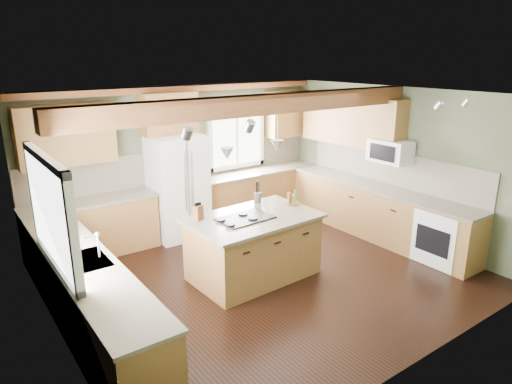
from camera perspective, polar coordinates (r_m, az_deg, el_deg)
floor at (r=6.80m, az=1.17°, el=-10.38°), size 5.60×5.60×0.00m
ceiling at (r=6.06m, az=1.32°, el=12.02°), size 5.60×5.60×0.00m
wall_back at (r=8.37m, az=-9.18°, el=4.16°), size 5.60×0.00×5.60m
wall_left at (r=5.21m, az=-24.22°, el=-5.08°), size 0.00×5.00×5.00m
wall_right at (r=8.25m, az=16.95°, el=3.46°), size 0.00×5.00×5.00m
ceiling_beam at (r=6.15m, az=0.74°, el=10.88°), size 5.55×0.26×0.26m
soffit_trim at (r=8.10m, az=-9.27°, el=12.62°), size 5.55×0.20×0.10m
backsplash_back at (r=8.38m, az=-9.11°, el=3.55°), size 5.58×0.03×0.58m
backsplash_right at (r=8.29m, az=16.57°, el=2.91°), size 0.03×3.70×0.58m
base_cab_back_left at (r=7.73m, az=-19.75°, el=-4.39°), size 2.02×0.60×0.88m
counter_back_left at (r=7.58m, az=-20.09°, el=-1.15°), size 2.06×0.64×0.04m
base_cab_back_right at (r=9.10m, az=0.31°, el=-0.19°), size 2.62×0.60×0.88m
counter_back_right at (r=8.97m, az=0.32°, el=2.62°), size 2.66×0.64×0.04m
base_cab_left at (r=5.66m, az=-20.26°, el=-12.44°), size 0.60×3.70×0.88m
counter_left at (r=5.46m, az=-20.75°, el=-8.21°), size 0.64×3.74×0.04m
base_cab_right at (r=8.29m, az=14.91°, el=-2.52°), size 0.60×3.70×0.88m
counter_right at (r=8.15m, az=15.15°, el=0.53°), size 0.64×3.74×0.04m
upper_cab_back_left at (r=7.42m, az=-22.67°, el=6.56°), size 1.40×0.35×0.90m
upper_cab_over_fridge at (r=7.94m, az=-10.84°, el=9.63°), size 0.96×0.35×0.70m
upper_cab_right at (r=8.57m, az=11.80°, el=8.74°), size 0.35×2.20×0.90m
upper_cab_back_corner at (r=9.37m, az=3.92°, el=9.72°), size 0.90×0.35×0.90m
window_left at (r=5.18m, az=-24.46°, el=-2.29°), size 0.04×1.60×1.05m
window_back at (r=8.87m, az=-2.54°, el=6.73°), size 1.10×0.04×1.00m
sink at (r=5.46m, az=-20.75°, el=-8.17°), size 0.50×0.65×0.03m
faucet at (r=5.44m, az=-19.09°, el=-6.39°), size 0.02×0.02×0.28m
dishwasher at (r=4.61m, az=-15.25°, el=-19.45°), size 0.60×0.60×0.84m
oven at (r=7.59m, az=22.43°, el=-5.15°), size 0.60×0.72×0.84m
microwave at (r=8.00m, az=16.43°, el=4.93°), size 0.40×0.70×0.38m
pendant_left at (r=5.91m, az=-3.64°, el=4.80°), size 0.18×0.18×0.16m
pendant_right at (r=6.43m, az=2.68°, el=5.80°), size 0.18×0.18×0.16m
refrigerator at (r=8.01m, az=-9.72°, el=0.60°), size 0.90×0.74×1.80m
island at (r=6.60m, az=-0.33°, el=-7.00°), size 1.75×1.11×0.88m
island_top at (r=6.43m, az=-0.34°, el=-3.26°), size 1.87×1.23×0.04m
cooktop at (r=6.34m, az=-1.36°, el=-3.28°), size 0.76×0.52×0.02m
knife_block at (r=6.32m, az=-7.23°, el=-2.59°), size 0.15×0.13×0.20m
utensil_crock at (r=7.02m, az=0.21°, el=-0.67°), size 0.14×0.14×0.15m
bottle_tray at (r=6.95m, az=4.55°, el=-0.66°), size 0.29×0.29×0.21m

